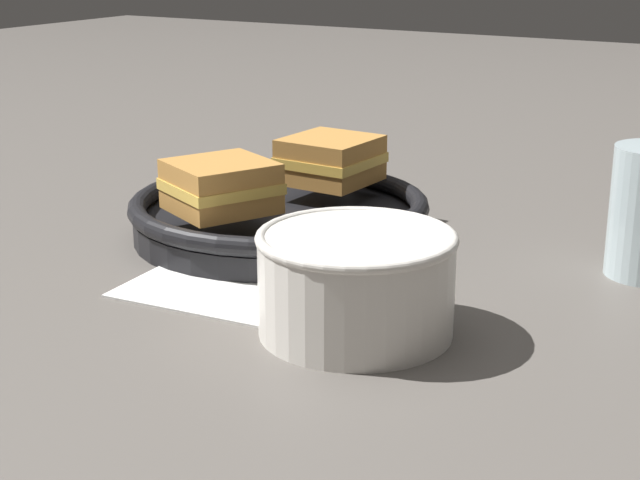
% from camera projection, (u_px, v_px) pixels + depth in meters
% --- Properties ---
extents(ground_plane, '(4.00, 4.00, 0.00)m').
position_uv_depth(ground_plane, '(350.00, 282.00, 0.84)').
color(ground_plane, '#56514C').
extents(napkin, '(0.25, 0.22, 0.00)m').
position_uv_depth(napkin, '(285.00, 279.00, 0.84)').
color(napkin, white).
rests_on(napkin, ground_plane).
extents(soup_bowl, '(0.15, 0.15, 0.08)m').
position_uv_depth(soup_bowl, '(356.00, 277.00, 0.72)').
color(soup_bowl, silver).
rests_on(soup_bowl, ground_plane).
extents(spoon, '(0.17, 0.08, 0.01)m').
position_uv_depth(spoon, '(333.00, 279.00, 0.82)').
color(spoon, '#9E9EA3').
rests_on(spoon, napkin).
extents(skillet, '(0.29, 0.29, 0.04)m').
position_uv_depth(skillet, '(279.00, 215.00, 0.96)').
color(skillet, black).
rests_on(skillet, ground_plane).
extents(sandwich_near_left, '(0.09, 0.09, 0.05)m').
position_uv_depth(sandwich_near_left, '(330.00, 160.00, 1.00)').
color(sandwich_near_left, '#B27A38').
rests_on(sandwich_near_left, skillet).
extents(sandwich_near_right, '(0.12, 0.12, 0.05)m').
position_uv_depth(sandwich_near_right, '(221.00, 186.00, 0.90)').
color(sandwich_near_right, '#B27A38').
rests_on(sandwich_near_right, skillet).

